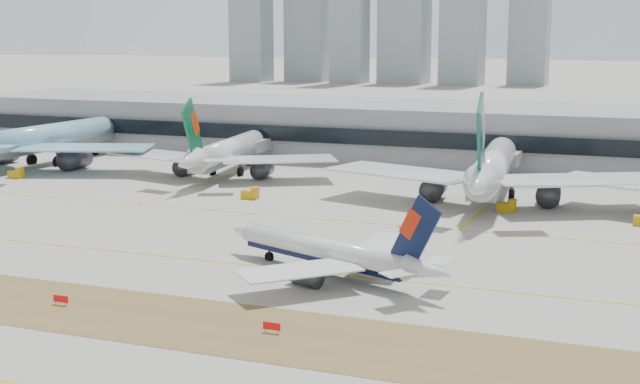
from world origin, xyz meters
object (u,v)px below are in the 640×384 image
at_px(widebody_cathay, 491,170).
at_px(terminal, 433,132).
at_px(taxiing_airliner, 332,253).
at_px(widebody_eva, 225,153).
at_px(widebody_korean, 40,140).

height_order(widebody_cathay, terminal, widebody_cathay).
xyz_separation_m(taxiing_airliner, terminal, (-15.44, 121.14, 4.10)).
relative_size(taxiing_airliner, widebody_eva, 0.69).
bearing_deg(widebody_cathay, widebody_korean, 81.27).
distance_m(widebody_korean, widebody_cathay, 118.99).
bearing_deg(widebody_cathay, taxiing_airliner, 165.23).
height_order(taxiing_airliner, widebody_eva, widebody_eva).
xyz_separation_m(taxiing_airliner, widebody_eva, (-55.55, 74.76, 2.15)).
bearing_deg(taxiing_airliner, widebody_cathay, -77.29).
bearing_deg(terminal, widebody_eva, -130.86).
distance_m(taxiing_airliner, widebody_korean, 129.90).
height_order(widebody_korean, widebody_cathay, widebody_korean).
relative_size(widebody_cathay, terminal, 0.25).
height_order(taxiing_airliner, widebody_cathay, widebody_cathay).
relative_size(taxiing_airliner, widebody_korean, 0.56).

